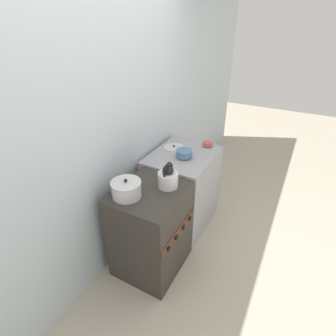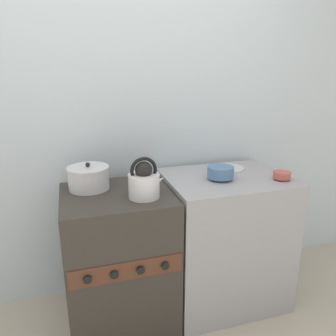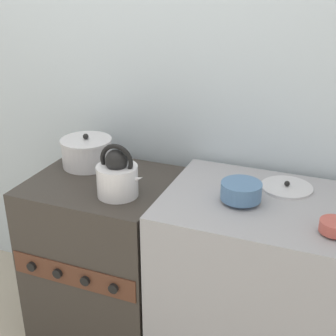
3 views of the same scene
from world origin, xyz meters
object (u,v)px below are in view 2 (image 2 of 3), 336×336
cooking_pot (89,178)px  small_ceramic_bowl (282,175)px  kettle (144,182)px  enamel_bowl (220,172)px  loose_pot_lid (228,168)px  stove (120,260)px

cooking_pot → small_ceramic_bowl: size_ratio=2.30×
kettle → enamel_bowl: 0.52m
cooking_pot → loose_pot_lid: bearing=3.5°
kettle → enamel_bowl: kettle is taller
kettle → loose_pot_lid: bearing=23.3°
stove → enamel_bowl: (0.66, -0.01, 0.52)m
stove → kettle: bearing=-35.2°
cooking_pot → enamel_bowl: size_ratio=1.50×
kettle → stove: bearing=144.8°
kettle → loose_pot_lid: (0.67, 0.29, -0.06)m
stove → cooking_pot: size_ratio=3.55×
kettle → cooking_pot: 0.37m
cooking_pot → small_ceramic_bowl: (1.18, -0.26, -0.02)m
kettle → loose_pot_lid: size_ratio=1.06×
kettle → cooking_pot: kettle is taller
small_ceramic_bowl → loose_pot_lid: 0.38m
enamel_bowl → loose_pot_lid: 0.26m
kettle → cooking_pot: size_ratio=0.94×
stove → kettle: kettle is taller
stove → loose_pot_lid: size_ratio=3.98×
stove → enamel_bowl: 0.84m
enamel_bowl → small_ceramic_bowl: (0.37, -0.12, -0.02)m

